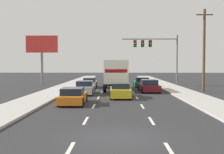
{
  "coord_description": "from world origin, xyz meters",
  "views": [
    {
      "loc": [
        -0.11,
        -10.67,
        2.87
      ],
      "look_at": [
        -0.56,
        17.02,
        1.68
      ],
      "focal_mm": 44.1,
      "sensor_mm": 36.0,
      "label": 1
    }
  ],
  "objects_px": {
    "car_silver": "(85,88)",
    "box_truck": "(116,73)",
    "utility_pole_mid": "(204,49)",
    "car_orange": "(73,96)",
    "roadside_billboard": "(42,49)",
    "car_tan": "(90,83)",
    "car_yellow": "(120,91)",
    "car_maroon": "(149,86)",
    "car_green": "(142,83)",
    "traffic_signal_mast": "(152,47)"
  },
  "relations": [
    {
      "from": "car_silver",
      "to": "box_truck",
      "type": "height_order",
      "value": "box_truck"
    },
    {
      "from": "box_truck",
      "to": "utility_pole_mid",
      "type": "bearing_deg",
      "value": -8.64
    },
    {
      "from": "car_silver",
      "to": "car_orange",
      "type": "xyz_separation_m",
      "value": [
        -0.09,
        -6.95,
        -0.05
      ]
    },
    {
      "from": "box_truck",
      "to": "roadside_billboard",
      "type": "relative_size",
      "value": 1.1
    },
    {
      "from": "car_orange",
      "to": "box_truck",
      "type": "xyz_separation_m",
      "value": [
        3.12,
        11.24,
        1.38
      ]
    },
    {
      "from": "car_tan",
      "to": "car_silver",
      "type": "xyz_separation_m",
      "value": [
        0.31,
        -8.06,
        0.02
      ]
    },
    {
      "from": "box_truck",
      "to": "roadside_billboard",
      "type": "xyz_separation_m",
      "value": [
        -11.28,
        10.35,
        3.42
      ]
    },
    {
      "from": "car_silver",
      "to": "utility_pole_mid",
      "type": "height_order",
      "value": "utility_pole_mid"
    },
    {
      "from": "car_yellow",
      "to": "roadside_billboard",
      "type": "distance_m",
      "value": 21.62
    },
    {
      "from": "car_orange",
      "to": "utility_pole_mid",
      "type": "height_order",
      "value": "utility_pole_mid"
    },
    {
      "from": "car_maroon",
      "to": "utility_pole_mid",
      "type": "height_order",
      "value": "utility_pole_mid"
    },
    {
      "from": "car_silver",
      "to": "car_maroon",
      "type": "relative_size",
      "value": 0.94
    },
    {
      "from": "car_tan",
      "to": "car_yellow",
      "type": "xyz_separation_m",
      "value": [
        3.78,
        -10.96,
        0.02
      ]
    },
    {
      "from": "box_truck",
      "to": "car_yellow",
      "type": "bearing_deg",
      "value": -86.49
    },
    {
      "from": "box_truck",
      "to": "car_tan",
      "type": "bearing_deg",
      "value": 131.5
    },
    {
      "from": "box_truck",
      "to": "car_maroon",
      "type": "bearing_deg",
      "value": -23.85
    },
    {
      "from": "car_orange",
      "to": "car_green",
      "type": "relative_size",
      "value": 1.02
    },
    {
      "from": "car_yellow",
      "to": "utility_pole_mid",
      "type": "height_order",
      "value": "utility_pole_mid"
    },
    {
      "from": "box_truck",
      "to": "car_maroon",
      "type": "distance_m",
      "value": 4.22
    },
    {
      "from": "car_green",
      "to": "car_maroon",
      "type": "height_order",
      "value": "car_maroon"
    },
    {
      "from": "car_yellow",
      "to": "car_green",
      "type": "height_order",
      "value": "car_yellow"
    },
    {
      "from": "car_orange",
      "to": "box_truck",
      "type": "height_order",
      "value": "box_truck"
    },
    {
      "from": "utility_pole_mid",
      "to": "car_silver",
      "type": "bearing_deg",
      "value": -167.38
    },
    {
      "from": "box_truck",
      "to": "car_silver",
      "type": "bearing_deg",
      "value": -125.25
    },
    {
      "from": "car_green",
      "to": "car_orange",
      "type": "bearing_deg",
      "value": -112.25
    },
    {
      "from": "car_tan",
      "to": "traffic_signal_mast",
      "type": "relative_size",
      "value": 0.55
    },
    {
      "from": "car_tan",
      "to": "box_truck",
      "type": "bearing_deg",
      "value": -48.5
    },
    {
      "from": "box_truck",
      "to": "car_maroon",
      "type": "height_order",
      "value": "box_truck"
    },
    {
      "from": "car_green",
      "to": "traffic_signal_mast",
      "type": "xyz_separation_m",
      "value": [
        1.73,
        3.0,
        4.88
      ]
    },
    {
      "from": "car_yellow",
      "to": "car_maroon",
      "type": "distance_m",
      "value": 6.43
    },
    {
      "from": "car_silver",
      "to": "traffic_signal_mast",
      "type": "height_order",
      "value": "traffic_signal_mast"
    },
    {
      "from": "traffic_signal_mast",
      "to": "utility_pole_mid",
      "type": "height_order",
      "value": "utility_pole_mid"
    },
    {
      "from": "car_orange",
      "to": "car_yellow",
      "type": "height_order",
      "value": "car_yellow"
    },
    {
      "from": "car_tan",
      "to": "car_maroon",
      "type": "relative_size",
      "value": 0.93
    },
    {
      "from": "utility_pole_mid",
      "to": "car_orange",
      "type": "bearing_deg",
      "value": -142.43
    },
    {
      "from": "car_yellow",
      "to": "utility_pole_mid",
      "type": "bearing_deg",
      "value": 32.01
    },
    {
      "from": "box_truck",
      "to": "car_orange",
      "type": "bearing_deg",
      "value": -105.5
    },
    {
      "from": "roadside_billboard",
      "to": "car_tan",
      "type": "bearing_deg",
      "value": -39.63
    },
    {
      "from": "car_orange",
      "to": "car_maroon",
      "type": "height_order",
      "value": "car_maroon"
    },
    {
      "from": "box_truck",
      "to": "car_green",
      "type": "distance_m",
      "value": 6.07
    },
    {
      "from": "car_green",
      "to": "utility_pole_mid",
      "type": "distance_m",
      "value": 9.66
    },
    {
      "from": "car_silver",
      "to": "car_yellow",
      "type": "distance_m",
      "value": 4.52
    },
    {
      "from": "car_silver",
      "to": "car_green",
      "type": "xyz_separation_m",
      "value": [
        6.47,
        9.09,
        -0.04
      ]
    },
    {
      "from": "car_silver",
      "to": "car_green",
      "type": "bearing_deg",
      "value": 54.53
    },
    {
      "from": "car_orange",
      "to": "roadside_billboard",
      "type": "distance_m",
      "value": 23.58
    },
    {
      "from": "car_orange",
      "to": "car_green",
      "type": "bearing_deg",
      "value": 67.75
    },
    {
      "from": "car_silver",
      "to": "car_green",
      "type": "relative_size",
      "value": 1.07
    },
    {
      "from": "car_orange",
      "to": "roadside_billboard",
      "type": "bearing_deg",
      "value": 110.71
    },
    {
      "from": "car_orange",
      "to": "car_green",
      "type": "distance_m",
      "value": 17.33
    },
    {
      "from": "car_tan",
      "to": "roadside_billboard",
      "type": "relative_size",
      "value": 0.59
    }
  ]
}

